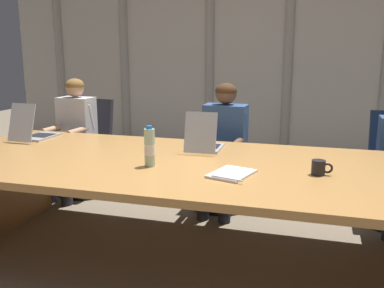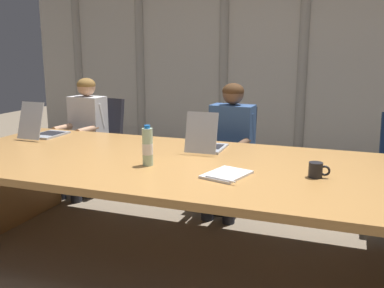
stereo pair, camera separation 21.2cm
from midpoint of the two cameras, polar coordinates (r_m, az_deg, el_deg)
The scene contains 12 objects.
ground_plane at distance 3.25m, azimuth 1.53°, elevation -14.88°, with size 13.44×13.44×0.00m, color #7F705B.
conference_table at distance 3.02m, azimuth 1.60°, elevation -5.04°, with size 3.77×1.50×0.72m.
curtain_backdrop at distance 5.55m, azimuth 10.88°, elevation 12.87°, with size 6.72×0.17×3.10m.
laptop_left_end at distance 4.02m, azimuth -17.82°, elevation 1.75°, with size 0.23×0.45×0.33m.
laptop_left_mid at distance 3.32m, azimuth 3.78°, elevation 0.11°, with size 0.25×0.41×0.32m.
office_chair_left_end at distance 4.73m, azimuth -11.23°, elevation -1.53°, with size 0.60×0.61×0.98m.
office_chair_left_mid at distance 4.17m, azimuth 6.37°, elevation -3.32°, with size 0.60×0.60×0.96m.
person_left_end at distance 4.56m, azimuth -13.04°, elevation 1.93°, with size 0.39×0.56×1.21m.
person_left_mid at distance 3.94m, azimuth 6.55°, elevation 0.57°, with size 0.42×0.56×1.20m.
water_bottle_primary at distance 2.88m, azimuth -3.87°, elevation -0.42°, with size 0.07×0.07×0.28m.
coffee_mug_near at distance 2.76m, azimuth 18.38°, elevation -3.33°, with size 0.13×0.09×0.09m.
spiral_notepad at distance 2.68m, azimuth 6.89°, elevation -4.10°, with size 0.30×0.35×0.03m.
Camera 2 is at (1.01, -2.70, 1.49)m, focal length 39.97 mm.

